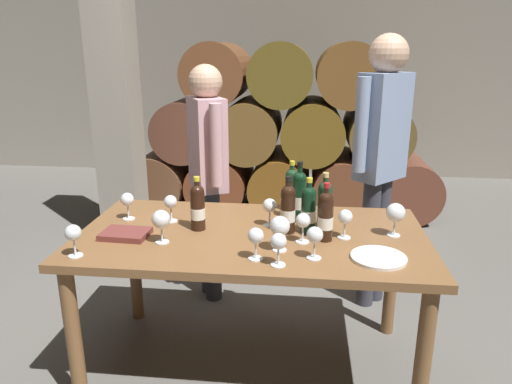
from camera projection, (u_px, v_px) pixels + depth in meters
ground_plane at (252, 364)px, 2.53m from camera, size 14.00×14.00×0.00m
cellar_back_wall at (289, 67)px, 6.11m from camera, size 10.00×0.24×2.80m
barrel_stack at (281, 138)px, 4.78m from camera, size 3.12×0.90×1.69m
stone_pillar at (115, 91)px, 3.80m from camera, size 0.32×0.32×2.60m
dining_table at (252, 250)px, 2.33m from camera, size 1.70×0.90×0.76m
wine_bottle_0 at (288, 208)px, 2.28m from camera, size 0.07×0.07×0.29m
wine_bottle_1 at (325, 204)px, 2.33m from camera, size 0.07×0.07×0.29m
wine_bottle_2 at (198, 207)px, 2.32m from camera, size 0.07×0.07×0.27m
wine_bottle_3 at (326, 216)px, 2.19m from camera, size 0.07×0.07×0.28m
wine_bottle_4 at (308, 209)px, 2.27m from camera, size 0.07×0.07×0.28m
wine_bottle_5 at (292, 189)px, 2.59m from camera, size 0.07×0.07×0.28m
wine_bottle_6 at (299, 196)px, 2.44m from camera, size 0.07×0.07×0.32m
wine_glass_0 at (315, 236)px, 1.99m from camera, size 0.07×0.07×0.15m
wine_glass_1 at (396, 213)px, 2.24m from camera, size 0.09×0.09×0.16m
wine_glass_2 at (270, 207)px, 2.37m from camera, size 0.07×0.07×0.15m
wine_glass_3 at (303, 222)px, 2.16m from camera, size 0.07×0.07×0.14m
wine_glass_4 at (73, 234)px, 2.02m from camera, size 0.07×0.07×0.15m
wine_glass_5 at (161, 220)px, 2.16m from camera, size 0.09×0.09×0.16m
wine_glass_6 at (170, 203)px, 2.43m from camera, size 0.07×0.07×0.14m
wine_glass_7 at (256, 237)px, 1.99m from camera, size 0.07×0.07×0.14m
wine_glass_8 at (127, 201)px, 2.46m from camera, size 0.07×0.07×0.15m
wine_glass_9 at (278, 243)px, 1.93m from camera, size 0.07×0.07×0.14m
wine_glass_10 at (280, 227)px, 2.07m from camera, size 0.09×0.09×0.16m
wine_glass_11 at (345, 218)px, 2.21m from camera, size 0.07×0.07×0.14m
tasting_notebook at (125, 234)px, 2.26m from camera, size 0.23×0.17×0.03m
serving_plate at (379, 258)px, 2.02m from camera, size 0.24×0.24×0.01m
sommelier_presenting at (381, 148)px, 2.86m from camera, size 0.36×0.38×1.72m
taster_seated_left at (208, 165)px, 2.98m from camera, size 0.30×0.45×1.54m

